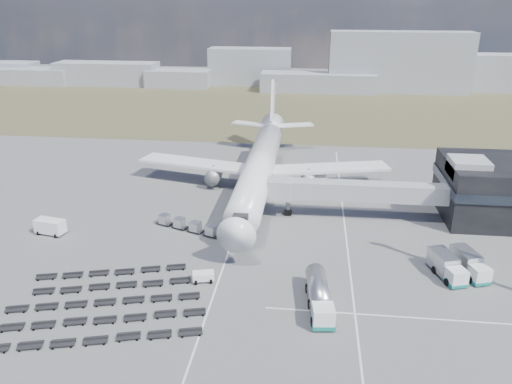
# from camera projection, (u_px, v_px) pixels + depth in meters

# --- Properties ---
(ground) EXTENTS (420.00, 420.00, 0.00)m
(ground) POSITION_uv_depth(u_px,v_px,m) (236.00, 272.00, 70.05)
(ground) COLOR #565659
(ground) RESTS_ON ground
(grass_strip) EXTENTS (420.00, 90.00, 0.01)m
(grass_strip) POSITION_uv_depth(u_px,v_px,m) (284.00, 108.00, 171.63)
(grass_strip) COLOR #483F2B
(grass_strip) RESTS_ON ground
(lane_markings) EXTENTS (47.12, 110.00, 0.01)m
(lane_markings) POSITION_uv_depth(u_px,v_px,m) (306.00, 266.00, 71.78)
(lane_markings) COLOR silver
(lane_markings) RESTS_ON ground
(jet_bridge) EXTENTS (30.30, 3.80, 7.05)m
(jet_bridge) POSITION_uv_depth(u_px,v_px,m) (345.00, 191.00, 85.35)
(jet_bridge) COLOR #939399
(jet_bridge) RESTS_ON ground
(airliner) EXTENTS (51.59, 64.53, 17.62)m
(airliner) POSITION_uv_depth(u_px,v_px,m) (260.00, 164.00, 98.00)
(airliner) COLOR white
(airliner) RESTS_ON ground
(skyline) EXTENTS (310.17, 26.31, 23.19)m
(skyline) POSITION_uv_depth(u_px,v_px,m) (318.00, 71.00, 204.60)
(skyline) COLOR gray
(skyline) RESTS_ON ground
(fuel_tanker) EXTENTS (3.78, 10.68, 3.38)m
(fuel_tanker) POSITION_uv_depth(u_px,v_px,m) (319.00, 296.00, 61.65)
(fuel_tanker) COLOR white
(fuel_tanker) RESTS_ON ground
(pushback_tug) EXTENTS (3.20, 2.29, 1.34)m
(pushback_tug) POSITION_uv_depth(u_px,v_px,m) (203.00, 277.00, 67.65)
(pushback_tug) COLOR white
(pushback_tug) RESTS_ON ground
(utility_van) EXTENTS (5.12, 3.03, 2.52)m
(utility_van) POSITION_uv_depth(u_px,v_px,m) (50.00, 227.00, 80.87)
(utility_van) COLOR white
(utility_van) RESTS_ON ground
(catering_truck) EXTENTS (2.38, 5.46, 2.47)m
(catering_truck) POSITION_uv_depth(u_px,v_px,m) (321.00, 184.00, 99.29)
(catering_truck) COLOR white
(catering_truck) RESTS_ON ground
(service_trucks_near) EXTENTS (7.74, 8.50, 2.84)m
(service_trucks_near) POSITION_uv_depth(u_px,v_px,m) (458.00, 265.00, 68.84)
(service_trucks_near) COLOR white
(service_trucks_near) RESTS_ON ground
(uld_row) EXTENTS (11.68, 5.79, 1.65)m
(uld_row) POSITION_uv_depth(u_px,v_px,m) (187.00, 225.00, 82.20)
(uld_row) COLOR black
(uld_row) RESTS_ON ground
(baggage_dollies) EXTENTS (26.36, 21.52, 0.64)m
(baggage_dollies) POSITION_uv_depth(u_px,v_px,m) (105.00, 303.00, 62.53)
(baggage_dollies) COLOR black
(baggage_dollies) RESTS_ON ground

